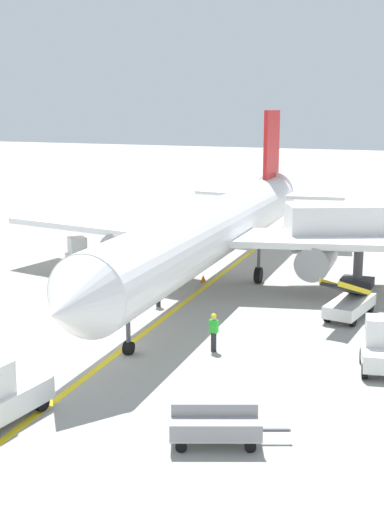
{
  "coord_description": "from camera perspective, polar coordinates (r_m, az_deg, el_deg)",
  "views": [
    {
      "loc": [
        15.72,
        -23.07,
        10.2
      ],
      "look_at": [
        1.49,
        8.87,
        2.5
      ],
      "focal_mm": 47.04,
      "sensor_mm": 36.0,
      "label": 1
    }
  ],
  "objects": [
    {
      "name": "ground_plane",
      "position": [
        29.72,
        -9.72,
        -7.84
      ],
      "size": [
        300.0,
        300.0,
        0.0
      ],
      "primitive_type": "plane",
      "color": "#9E9B93"
    },
    {
      "name": "ground_crew_marshaller",
      "position": [
        28.8,
        1.86,
        -6.4
      ],
      "size": [
        0.36,
        0.24,
        1.7
      ],
      "color": "#26262D",
      "rests_on": "ground"
    },
    {
      "name": "ground_crew_wing_walker",
      "position": [
        35.21,
        -2.89,
        -2.89
      ],
      "size": [
        0.36,
        0.24,
        1.7
      ],
      "color": "#26262D",
      "rests_on": "ground"
    },
    {
      "name": "safety_cone_nose_left",
      "position": [
        40.29,
        0.96,
        -1.92
      ],
      "size": [
        0.36,
        0.36,
        0.44
      ],
      "primitive_type": "cone",
      "color": "orange",
      "rests_on": "ground"
    },
    {
      "name": "taxi_line_yellow",
      "position": [
        33.08,
        -2.74,
        -5.55
      ],
      "size": [
        6.04,
        79.82,
        0.01
      ],
      "primitive_type": "cube",
      "rotation": [
        0.0,
        0.0,
        0.07
      ],
      "color": "yellow",
      "rests_on": "ground"
    },
    {
      "name": "belt_loader_forward_hold",
      "position": [
        34.26,
        13.22,
        -3.88
      ],
      "size": [
        2.02,
        5.13,
        2.59
      ],
      "color": "silver",
      "rests_on": "ground"
    },
    {
      "name": "baggage_cart_loaded",
      "position": [
        21.52,
        2.03,
        -14.47
      ],
      "size": [
        3.76,
        2.56,
        0.94
      ],
      "color": "#A5A5A8",
      "rests_on": "ground"
    },
    {
      "name": "baggage_tug_near_wing",
      "position": [
        27.82,
        15.59,
        -7.53
      ],
      "size": [
        1.8,
        2.63,
        2.1
      ],
      "color": "silver",
      "rests_on": "ground"
    },
    {
      "name": "baggage_tug_by_cargo_door",
      "position": [
        43.77,
        -9.61,
        0.01
      ],
      "size": [
        2.66,
        2.56,
        2.1
      ],
      "color": "silver",
      "rests_on": "ground"
    },
    {
      "name": "airliner",
      "position": [
        38.84,
        2.08,
        2.36
      ],
      "size": [
        28.54,
        35.34,
        10.1
      ],
      "color": "white",
      "rests_on": "ground"
    }
  ]
}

